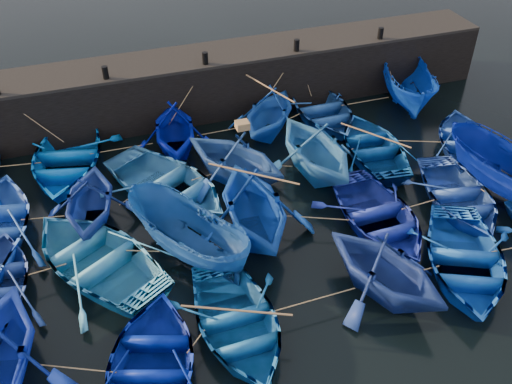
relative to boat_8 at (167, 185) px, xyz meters
name	(u,v)px	position (x,y,z in m)	size (l,w,h in m)	color
ground	(289,270)	(2.80, -4.78, -0.56)	(120.00, 120.00, 0.00)	black
quay_wall	(202,85)	(2.80, 5.72, 0.69)	(26.00, 2.50, 2.50)	black
quay_top	(200,56)	(2.80, 5.72, 2.00)	(26.00, 2.50, 0.12)	black
bollard_1	(105,72)	(-1.20, 4.82, 2.31)	(0.24, 0.24, 0.50)	black
bollard_2	(205,58)	(2.80, 4.82, 2.31)	(0.24, 0.24, 0.50)	black
bollard_3	(297,45)	(6.80, 4.82, 2.31)	(0.24, 0.24, 0.50)	black
bollard_4	(381,33)	(10.80, 4.82, 2.31)	(0.24, 0.24, 0.50)	black
boat_1	(66,158)	(-3.29, 2.90, 0.00)	(3.87, 5.40, 1.12)	blue
boat_2	(174,129)	(0.92, 2.85, 0.49)	(3.43, 3.98, 2.10)	#000E9F
boat_3	(269,112)	(4.89, 2.88, 0.49)	(3.43, 3.98, 2.10)	blue
boat_4	(322,110)	(7.45, 3.20, -0.06)	(3.45, 4.82, 1.00)	navy
boat_5	(408,85)	(11.57, 3.19, 0.46)	(1.99, 5.28, 2.04)	#0734A0
boat_7	(90,200)	(-2.67, -0.57, 0.45)	(3.31, 3.84, 2.02)	navy
boat_8	(167,185)	(0.00, 0.00, 0.00)	(3.86, 5.40, 1.12)	#2F75C2
boat_9	(235,157)	(2.58, 0.13, 0.57)	(3.69, 4.28, 2.25)	navy
boat_10	(316,147)	(5.54, -0.37, 0.64)	(3.94, 4.57, 2.41)	#2D71BF
boat_11	(373,146)	(8.20, -0.02, -0.08)	(3.29, 4.61, 0.96)	navy
boat_12	(466,140)	(11.91, -0.80, -0.10)	(3.20, 4.47, 0.93)	#1E479D
boat_14	(97,257)	(-2.79, -2.89, 0.00)	(3.87, 5.40, 1.12)	#3182CD
boat_15	(187,236)	(-0.03, -3.26, 0.37)	(1.80, 4.79, 1.85)	navy
boat_16	(253,205)	(2.28, -2.84, 0.66)	(4.00, 4.64, 2.44)	#0D3EA5
boat_17	(378,216)	(6.32, -3.87, -0.06)	(3.46, 4.83, 1.00)	navy
boat_18	(459,196)	(9.52, -3.80, -0.09)	(3.27, 4.58, 0.95)	#2B52B1
boat_19	(510,176)	(11.35, -3.96, 0.46)	(1.98, 5.25, 2.03)	#001275
boat_21	(153,364)	(-1.88, -7.19, -0.07)	(3.36, 4.69, 0.97)	#001480
boat_22	(237,323)	(0.53, -6.62, -0.08)	(3.33, 4.65, 0.97)	#11558F
boat_23	(386,268)	(5.01, -6.57, 0.52)	(3.53, 4.09, 2.15)	navy
boat_24	(464,260)	(7.80, -6.59, -0.05)	(3.54, 4.95, 1.03)	blue
wooden_crate	(242,125)	(2.88, 0.13, 1.83)	(0.46, 0.41, 0.27)	olive
mooring_ropes	(234,159)	(2.60, 0.34, 0.33)	(18.32, 11.95, 2.10)	tan
loose_oars	(289,164)	(3.97, -1.65, 1.09)	(9.93, 11.58, 1.55)	#99724C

